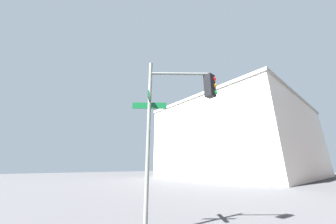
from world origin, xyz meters
name	(u,v)px	position (x,y,z in m)	size (l,w,h in m)	color
traffic_signal_near	(179,105)	(-6.36, -6.40, 3.62)	(1.86, 2.20, 5.17)	slate
building_stucco	(241,142)	(-17.87, 20.25, 5.85)	(20.04, 24.80, 11.69)	silver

